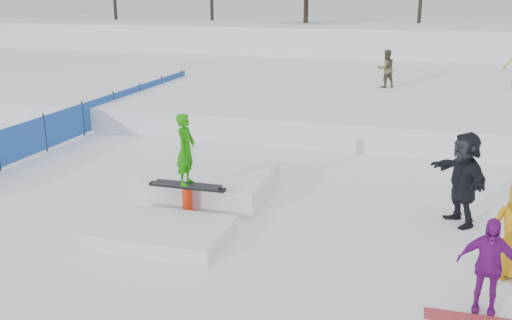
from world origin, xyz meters
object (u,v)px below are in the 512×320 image
(walker_olive, at_px, (386,69))
(safety_fence, at_px, (83,119))
(jib_rail_feature, at_px, (198,193))
(spectator_purple, at_px, (488,265))
(spectator_dark, at_px, (463,179))

(walker_olive, bearing_deg, safety_fence, 5.46)
(jib_rail_feature, bearing_deg, safety_fence, 140.86)
(spectator_purple, height_order, jib_rail_feature, jib_rail_feature)
(safety_fence, relative_size, spectator_purple, 11.33)
(walker_olive, relative_size, spectator_dark, 0.78)
(walker_olive, xyz_separation_m, spectator_dark, (2.31, -11.37, -0.60))
(walker_olive, bearing_deg, spectator_dark, 66.99)
(spectator_dark, bearing_deg, jib_rail_feature, -112.09)
(spectator_purple, xyz_separation_m, spectator_dark, (-0.18, 3.27, 0.22))
(walker_olive, height_order, spectator_dark, walker_olive)
(safety_fence, bearing_deg, walker_olive, 39.97)
(safety_fence, xyz_separation_m, walker_olive, (8.69, 7.28, 0.97))
(spectator_dark, relative_size, jib_rail_feature, 0.42)
(spectator_purple, distance_m, spectator_dark, 3.28)
(safety_fence, height_order, walker_olive, walker_olive)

